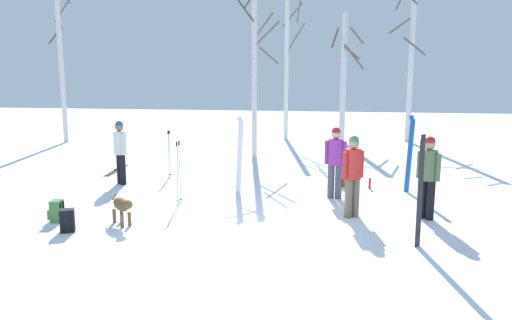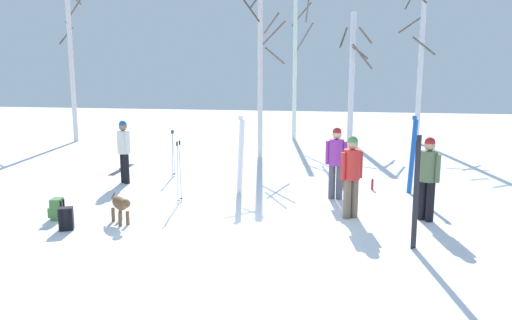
{
  "view_description": "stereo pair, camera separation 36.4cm",
  "coord_description": "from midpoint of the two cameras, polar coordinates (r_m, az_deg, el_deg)",
  "views": [
    {
      "loc": [
        1.74,
        -8.85,
        2.96
      ],
      "look_at": [
        -0.01,
        2.02,
        1.0
      ],
      "focal_mm": 34.19,
      "sensor_mm": 36.0,
      "label": 1
    },
    {
      "loc": [
        2.1,
        -8.78,
        2.96
      ],
      "look_at": [
        -0.01,
        2.02,
        1.0
      ],
      "focal_mm": 34.19,
      "sensor_mm": 36.0,
      "label": 2
    }
  ],
  "objects": [
    {
      "name": "backpack_1",
      "position": [
        13.12,
        9.47,
        -2.13
      ],
      "size": [
        0.34,
        0.34,
        0.44
      ],
      "color": "#99591E",
      "rests_on": "ground_plane"
    },
    {
      "name": "water_bottle_0",
      "position": [
        12.97,
        12.39,
        -2.73
      ],
      "size": [
        0.06,
        0.06,
        0.28
      ],
      "color": "red",
      "rests_on": "ground_plane"
    },
    {
      "name": "backpack_0",
      "position": [
        10.76,
        -23.23,
        -5.52
      ],
      "size": [
        0.31,
        0.29,
        0.44
      ],
      "color": "#4C7F3F",
      "rests_on": "ground_plane"
    },
    {
      "name": "birch_tree_2",
      "position": [
        22.17,
        3.19,
        10.77
      ],
      "size": [
        1.08,
        1.24,
        6.13
      ],
      "color": "silver",
      "rests_on": "ground_plane"
    },
    {
      "name": "person_2",
      "position": [
        10.19,
        10.27,
        -1.27
      ],
      "size": [
        0.44,
        0.35,
        1.72
      ],
      "color": "#72604C",
      "rests_on": "ground_plane"
    },
    {
      "name": "ski_pair_planted_1",
      "position": [
        12.04,
        -2.81,
        0.55
      ],
      "size": [
        0.22,
        0.02,
        1.94
      ],
      "color": "white",
      "rests_on": "ground_plane"
    },
    {
      "name": "person_0",
      "position": [
        11.68,
        8.39,
        0.23
      ],
      "size": [
        0.51,
        0.34,
        1.72
      ],
      "color": "#4C4C56",
      "rests_on": "ground_plane"
    },
    {
      "name": "ski_pair_planted_0",
      "position": [
        8.69,
        17.52,
        -3.58
      ],
      "size": [
        0.11,
        0.12,
        1.96
      ],
      "color": "black",
      "rests_on": "ground_plane"
    },
    {
      "name": "person_3",
      "position": [
        10.44,
        18.57,
        -1.37
      ],
      "size": [
        0.42,
        0.37,
        1.72
      ],
      "color": "black",
      "rests_on": "ground_plane"
    },
    {
      "name": "ski_poles_1",
      "position": [
        14.25,
        -10.84,
        0.89
      ],
      "size": [
        0.07,
        0.21,
        1.35
      ],
      "color": "#B2B2BC",
      "rests_on": "ground_plane"
    },
    {
      "name": "birch_tree_1",
      "position": [
        17.18,
        -0.76,
        10.49
      ],
      "size": [
        1.64,
        1.68,
        5.87
      ],
      "color": "silver",
      "rests_on": "ground_plane"
    },
    {
      "name": "ski_pair_lying_0",
      "position": [
        15.71,
        -16.64,
        -1.16
      ],
      "size": [
        0.34,
        1.79,
        0.05
      ],
      "color": "black",
      "rests_on": "ground_plane"
    },
    {
      "name": "backpack_2",
      "position": [
        10.01,
        -22.18,
        -6.6
      ],
      "size": [
        0.32,
        0.34,
        0.44
      ],
      "color": "black",
      "rests_on": "ground_plane"
    },
    {
      "name": "birch_tree_3",
      "position": [
        21.34,
        9.76,
        9.71
      ],
      "size": [
        1.42,
        1.41,
        5.48
      ],
      "color": "silver",
      "rests_on": "ground_plane"
    },
    {
      "name": "birch_tree_4",
      "position": [
        22.25,
        17.15,
        10.71
      ],
      "size": [
        1.51,
        1.68,
        6.58
      ],
      "color": "silver",
      "rests_on": "ground_plane"
    },
    {
      "name": "ski_pair_planted_2",
      "position": [
        12.7,
        16.75,
        0.64
      ],
      "size": [
        0.17,
        0.14,
        1.95
      ],
      "color": "blue",
      "rests_on": "ground_plane"
    },
    {
      "name": "ski_poles_0",
      "position": [
        11.32,
        -9.96,
        -1.21
      ],
      "size": [
        0.07,
        0.27,
        1.44
      ],
      "color": "#B2B2BC",
      "rests_on": "ground_plane"
    },
    {
      "name": "birch_tree_0",
      "position": [
        22.75,
        -22.26,
        10.33
      ],
      "size": [
        1.01,
        0.99,
        6.43
      ],
      "color": "silver",
      "rests_on": "ground_plane"
    },
    {
      "name": "dog",
      "position": [
        10.03,
        -16.41,
        -5.18
      ],
      "size": [
        0.69,
        0.65,
        0.57
      ],
      "color": "brown",
      "rests_on": "ground_plane"
    },
    {
      "name": "person_1",
      "position": [
        13.62,
        -16.34,
        1.33
      ],
      "size": [
        0.42,
        0.37,
        1.72
      ],
      "color": "black",
      "rests_on": "ground_plane"
    },
    {
      "name": "ground_plane",
      "position": [
        9.5,
        -3.0,
        -8.08
      ],
      "size": [
        60.0,
        60.0,
        0.0
      ],
      "primitive_type": "plane",
      "color": "white"
    }
  ]
}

